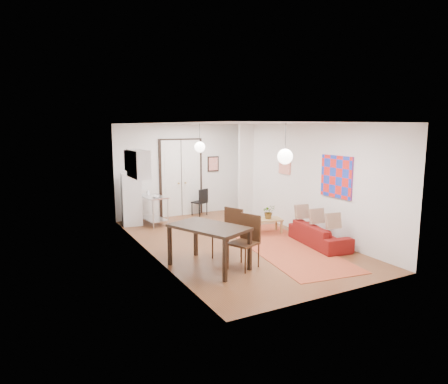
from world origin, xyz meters
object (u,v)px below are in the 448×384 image
dining_chair_near (225,229)px  black_side_chair (198,199)px  kitchen_counter (153,206)px  dining_chair_far (241,237)px  fridge (131,199)px  dining_table (209,230)px  sofa (319,234)px  coffee_table (265,221)px

dining_chair_near → black_side_chair: 4.26m
kitchen_counter → dining_chair_far: bearing=-91.8°
dining_chair_far → black_side_chair: bearing=142.5°
fridge → dining_table: 4.27m
sofa → black_side_chair: (-1.21, 4.39, 0.25)m
dining_table → dining_chair_far: bearing=-21.8°
coffee_table → fridge: fridge is taller
fridge → black_side_chair: (2.24, 0.29, -0.25)m
dining_chair_near → black_side_chair: (1.21, 4.08, -0.12)m
sofa → black_side_chair: size_ratio=2.05×
sofa → kitchen_counter: size_ratio=1.55×
black_side_chair → coffee_table: bearing=81.0°
coffee_table → sofa: bearing=-71.1°
coffee_table → kitchen_counter: (-2.36, 2.37, 0.19)m
dining_chair_far → black_side_chair: 4.93m
coffee_table → kitchen_counter: 3.35m
sofa → fridge: bearing=48.0°
fridge → dining_chair_near: 3.93m
dining_chair_near → dining_chair_far: size_ratio=1.00×
kitchen_counter → dining_chair_near: 3.63m
kitchen_counter → coffee_table: bearing=-53.2°
coffee_table → black_side_chair: size_ratio=1.10×
coffee_table → dining_chair_near: bearing=-147.1°
dining_table → dining_chair_near: dining_chair_near is taller
coffee_table → fridge: 3.91m
sofa → dining_chair_near: size_ratio=1.66×
dining_table → sofa: bearing=2.8°
coffee_table → black_side_chair: black_side_chair is taller
coffee_table → fridge: bearing=138.7°
sofa → dining_table: size_ratio=0.99×
fridge → dining_chair_near: bearing=-66.8°
black_side_chair → dining_chair_far: bearing=53.3°
dining_chair_near → dining_chair_far: same height
coffee_table → dining_table: dining_table is taller
coffee_table → dining_chair_far: (-1.89, -1.92, 0.29)m
fridge → kitchen_counter: bearing=-11.0°
dining_table → fridge: bearing=95.8°
kitchen_counter → dining_chair_near: bearing=-90.6°
dining_table → dining_chair_far: size_ratio=1.67×
coffee_table → fridge: size_ratio=0.63×
coffee_table → dining_table: (-2.49, -1.68, 0.44)m
dining_chair_far → dining_chair_near: bearing=156.7°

